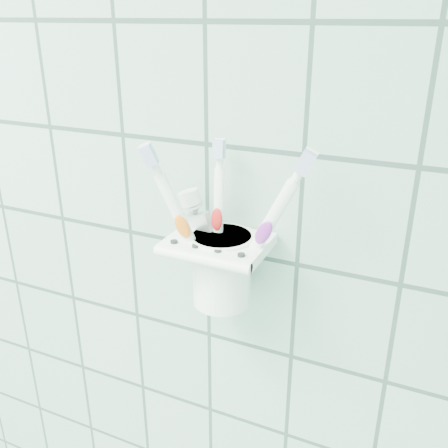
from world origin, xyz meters
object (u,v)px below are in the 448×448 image
Objects in this scene: cup at (222,266)px; toothbrush_orange at (225,215)px; toothbrush_pink at (218,221)px; holder_bracket at (219,245)px; toothpaste_tube at (220,234)px; toothbrush_blue at (215,223)px.

cup is 0.42× the size of toothbrush_orange.
toothbrush_orange reaches higher than toothbrush_pink.
cup is 0.07m from toothbrush_orange.
toothbrush_pink is at bearing -73.91° from holder_bracket.
cup is at bearing -49.64° from toothpaste_tube.
toothbrush_orange is (0.01, -0.00, 0.04)m from holder_bracket.
toothpaste_tube is at bearing 83.79° from toothbrush_blue.
toothbrush_blue reaches higher than toothpaste_tube.
toothpaste_tube is at bearing 85.71° from toothbrush_pink.
cup is 0.47× the size of toothbrush_blue.
holder_bracket is 0.03m from cup.
toothbrush_blue reaches higher than holder_bracket.
toothbrush_blue is at bearing 104.65° from toothbrush_pink.
toothbrush_blue is (-0.01, -0.00, 0.06)m from cup.
toothbrush_pink is 1.07× the size of toothbrush_blue.
toothbrush_blue is at bearing 167.10° from holder_bracket.
cup is at bearing 127.27° from toothbrush_orange.
toothpaste_tube is at bearing 122.92° from toothbrush_orange.
cup is at bearing 12.10° from toothbrush_blue.
toothpaste_tube is (-0.01, 0.01, 0.01)m from holder_bracket.
toothbrush_orange reaches higher than toothpaste_tube.
toothbrush_pink is 0.01m from toothbrush_blue.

